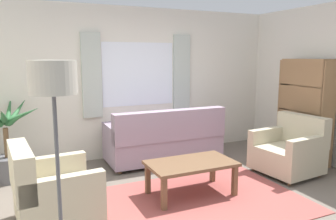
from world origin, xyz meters
TOP-DOWN VIEW (x-y plane):
  - ground_plane at (0.00, 0.00)m, footprint 6.24×6.24m
  - wall_back at (0.00, 2.26)m, footprint 5.32×0.12m
  - window_with_curtains at (0.00, 2.18)m, footprint 1.98×0.07m
  - area_rug at (0.00, 0.00)m, footprint 2.49×1.81m
  - couch at (0.24, 1.59)m, footprint 1.90×0.82m
  - armchair_left at (-1.70, 0.17)m, footprint 0.89×0.91m
  - armchair_right at (1.73, 0.31)m, footprint 0.90×0.92m
  - coffee_table at (-0.01, 0.23)m, footprint 1.10×0.64m
  - potted_plant at (-2.15, 1.75)m, footprint 1.13×1.26m
  - bookshelf at (2.35, 0.66)m, footprint 0.30×0.94m
  - standing_lamp at (-1.71, -0.83)m, footprint 0.34×0.34m

SIDE VIEW (x-z plane):
  - ground_plane at x=0.00m, z-range 0.00..0.00m
  - area_rug at x=0.00m, z-range 0.00..0.01m
  - armchair_left at x=-1.70m, z-range -0.09..0.79m
  - armchair_right at x=1.73m, z-range -0.09..0.79m
  - couch at x=0.24m, z-range -0.09..0.83m
  - coffee_table at x=-0.01m, z-range 0.16..0.60m
  - potted_plant at x=-2.15m, z-range -0.08..1.13m
  - bookshelf at x=2.35m, z-range 0.03..1.75m
  - wall_back at x=0.00m, z-range 0.00..2.60m
  - window_with_curtains at x=0.00m, z-range 0.75..2.15m
  - standing_lamp at x=-1.71m, z-range 0.59..2.32m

